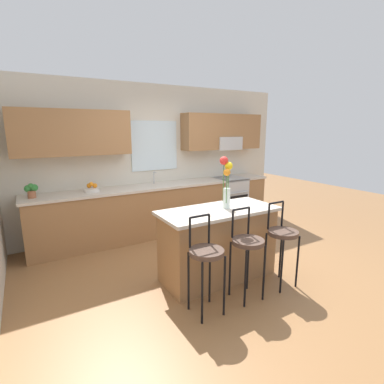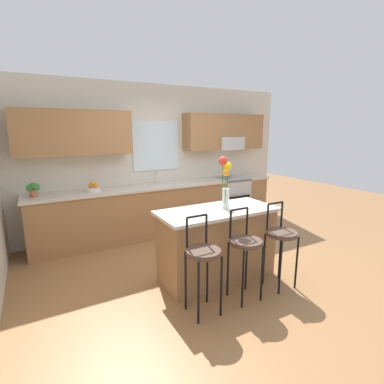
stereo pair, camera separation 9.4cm
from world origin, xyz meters
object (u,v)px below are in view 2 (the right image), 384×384
Objects in this scene: bar_stool_middle at (245,246)px; bar_stool_near at (203,256)px; oven_range at (230,199)px; potted_plant_small at (33,189)px; bar_stool_far at (281,237)px; flower_vase at (225,180)px; fruit_bowl_oranges at (93,188)px; kitchen_island at (217,243)px.

bar_stool_near is at bearing 180.00° from bar_stool_middle.
bar_stool_near reaches higher than oven_range.
potted_plant_small is (-2.00, 2.44, 0.41)m from bar_stool_middle.
flower_vase is (-0.45, 0.55, 0.66)m from bar_stool_far.
oven_range is 0.88× the size of bar_stool_middle.
potted_plant_small is at bearing -179.71° from fruit_bowl_oranges.
bar_stool_near is (-0.55, -0.56, 0.17)m from kitchen_island.
flower_vase is at bearing -41.79° from potted_plant_small.
bar_stool_near and bar_stool_far have the same top height.
oven_range is 1.40× the size of flower_vase.
flower_vase is (0.65, 0.55, 0.66)m from bar_stool_near.
kitchen_island is 6.36× the size of fruit_bowl_oranges.
bar_stool_middle is 1.00× the size of bar_stool_far.
potted_plant_small is (-1.45, 2.44, 0.41)m from bar_stool_near.
kitchen_island is (-1.58, -1.86, 0.00)m from oven_range.
potted_plant_small is at bearing 120.83° from bar_stool_near.
fruit_bowl_oranges is (-2.74, 0.03, 0.51)m from oven_range.
potted_plant_small reaches higher than kitchen_island.
fruit_bowl_oranges reaches higher than bar_stool_far.
flower_vase reaches higher than potted_plant_small.
kitchen_island is at bearing -130.48° from oven_range.
kitchen_island is at bearing 134.67° from bar_stool_far.
oven_range is at bearing 66.80° from bar_stool_far.
kitchen_island is at bearing 45.33° from bar_stool_near.
bar_stool_far is at bearing 0.00° from bar_stool_near.
bar_stool_middle is at bearing -64.64° from fruit_bowl_oranges.
potted_plant_small is (-2.11, 1.88, -0.25)m from flower_vase.
bar_stool_near is 2.54m from fruit_bowl_oranges.
flower_vase is (0.10, -0.00, 0.83)m from kitchen_island.
fruit_bowl_oranges is (-0.61, 2.44, 0.33)m from bar_stool_near.
bar_stool_far is 4.34× the size of fruit_bowl_oranges.
fruit_bowl_oranges reaches higher than bar_stool_near.
flower_vase is at bearing -56.27° from fruit_bowl_oranges.
flower_vase reaches higher than bar_stool_near.
bar_stool_middle is at bearing 0.00° from bar_stool_near.
flower_vase is (0.10, 0.55, 0.66)m from bar_stool_middle.
oven_range is at bearing 49.52° from kitchen_island.
kitchen_island is 2.32× the size of flower_vase.
kitchen_island is 0.80m from bar_stool_far.
bar_stool_middle is at bearing -123.29° from oven_range.
bar_stool_far is 0.97m from flower_vase.
bar_stool_near is 1.59× the size of flower_vase.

